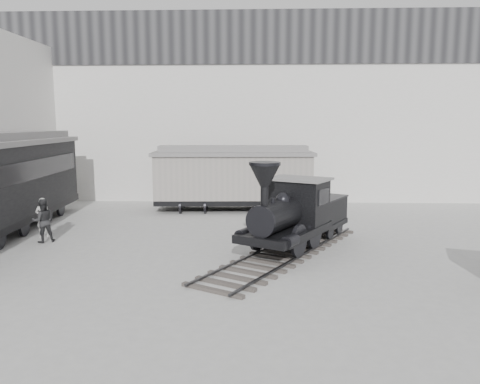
{
  "coord_description": "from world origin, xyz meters",
  "views": [
    {
      "loc": [
        0.97,
        -13.72,
        4.62
      ],
      "look_at": [
        0.28,
        4.21,
        2.0
      ],
      "focal_mm": 35.0,
      "sensor_mm": 36.0,
      "label": 1
    }
  ],
  "objects_px": {
    "locomotive": "(294,217)",
    "boxcar": "(233,177)",
    "visitor_b": "(43,221)",
    "visitor_a": "(43,218)"
  },
  "relations": [
    {
      "from": "visitor_a",
      "to": "visitor_b",
      "type": "bearing_deg",
      "value": 110.7
    },
    {
      "from": "boxcar",
      "to": "visitor_a",
      "type": "bearing_deg",
      "value": -141.75
    },
    {
      "from": "locomotive",
      "to": "visitor_b",
      "type": "relative_size",
      "value": 5.32
    },
    {
      "from": "visitor_a",
      "to": "visitor_b",
      "type": "relative_size",
      "value": 0.96
    },
    {
      "from": "visitor_b",
      "to": "locomotive",
      "type": "bearing_deg",
      "value": 143.49
    },
    {
      "from": "locomotive",
      "to": "boxcar",
      "type": "height_order",
      "value": "boxcar"
    },
    {
      "from": "boxcar",
      "to": "visitor_a",
      "type": "height_order",
      "value": "boxcar"
    },
    {
      "from": "locomotive",
      "to": "visitor_a",
      "type": "relative_size",
      "value": 5.51
    },
    {
      "from": "visitor_a",
      "to": "visitor_b",
      "type": "height_order",
      "value": "visitor_b"
    },
    {
      "from": "boxcar",
      "to": "visitor_b",
      "type": "relative_size",
      "value": 5.0
    }
  ]
}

